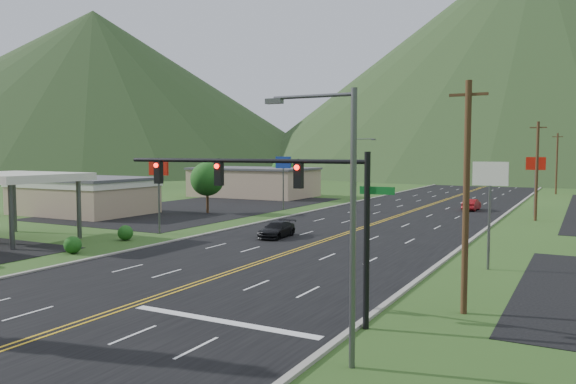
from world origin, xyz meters
The scene contains 20 objects.
traffic_signal centered at (6.48, 14.00, 5.33)m, with size 13.10×0.43×7.00m.
streetlight_east centered at (11.18, 10.00, 5.18)m, with size 3.28×0.25×9.00m.
streetlight_west centered at (-11.68, 70.00, 5.18)m, with size 3.28×0.25×9.00m.
gas_canopy centered at (-22.00, 22.00, 4.87)m, with size 10.00×8.00×5.30m.
building_west_mid centered at (-32.00, 38.00, 2.27)m, with size 14.40×10.40×4.10m.
building_west_far centered at (-28.00, 68.00, 2.26)m, with size 18.40×11.40×4.50m.
pole_sign_west_a centered at (-14.00, 30.00, 5.05)m, with size 2.00×0.18×6.40m.
pole_sign_west_b centered at (-14.00, 52.00, 5.05)m, with size 2.00×0.18×6.40m.
pole_sign_east_a centered at (13.00, 28.00, 5.05)m, with size 2.00×0.18×6.40m.
pole_sign_east_b centered at (13.00, 60.00, 5.05)m, with size 2.00×0.18×6.40m.
tree_west_a centered at (-20.00, 45.00, 3.89)m, with size 3.84×3.84×5.82m.
tree_west_b centered at (-25.00, 72.00, 3.89)m, with size 3.84×3.84×5.82m.
utility_pole_a centered at (13.50, 18.00, 5.13)m, with size 1.60×0.28×10.00m.
utility_pole_b centered at (13.50, 55.00, 5.13)m, with size 1.60×0.28×10.00m.
utility_pole_c centered at (13.50, 95.00, 5.13)m, with size 1.60×0.28×10.00m.
utility_pole_d centered at (13.50, 135.00, 5.13)m, with size 1.60×0.28×10.00m.
mountain_n centered at (0.00, 220.00, 42.50)m, with size 220.00×220.00×85.00m, color #1B3116.
mountain_nw centered at (-148.49, 148.49, 30.00)m, with size 190.00×190.00×60.00m, color #1B3116.
car_dark_mid centered at (-4.10, 32.80, 0.63)m, with size 1.78×4.37×1.27m, color black.
car_red_far centered at (5.99, 61.98, 0.68)m, with size 1.44×4.13×1.36m, color maroon.
Camera 1 is at (18.05, -6.63, 7.00)m, focal length 35.00 mm.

